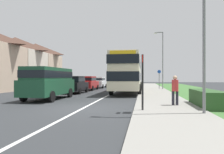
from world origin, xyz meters
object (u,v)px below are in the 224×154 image
(double_decker_bus, at_px, (128,72))
(parked_van_dark_green, at_px, (49,81))
(street_lamp_near, at_px, (201,6))
(parked_car_red, at_px, (88,83))
(pedestrian_at_stop, at_px, (175,89))
(bus_stop_sign, at_px, (143,78))
(parked_car_black, at_px, (75,84))
(street_lamp_mid, at_px, (162,57))
(parked_car_white, at_px, (98,82))
(cycle_route_sign, at_px, (159,78))

(double_decker_bus, distance_m, parked_van_dark_green, 8.82)
(street_lamp_near, bearing_deg, parked_car_red, 119.67)
(pedestrian_at_stop, bearing_deg, bus_stop_sign, -131.83)
(parked_van_dark_green, bearing_deg, parked_car_red, 90.40)
(parked_van_dark_green, xyz_separation_m, parked_car_red, (-0.07, 10.79, -0.40))
(parked_van_dark_green, xyz_separation_m, parked_car_black, (-0.03, 5.71, -0.41))
(street_lamp_mid, bearing_deg, parked_car_red, -168.84)
(parked_car_white, bearing_deg, cycle_route_sign, -19.40)
(pedestrian_at_stop, relative_size, street_lamp_near, 0.21)
(pedestrian_at_stop, distance_m, street_lamp_mid, 15.70)
(parked_van_dark_green, height_order, street_lamp_mid, street_lamp_mid)
(parked_car_black, distance_m, street_lamp_mid, 11.78)
(parked_car_red, relative_size, bus_stop_sign, 1.68)
(parked_car_white, height_order, cycle_route_sign, cycle_route_sign)
(pedestrian_at_stop, relative_size, bus_stop_sign, 0.64)
(parked_car_white, bearing_deg, parked_car_red, -91.85)
(street_lamp_near, height_order, street_lamp_mid, street_lamp_near)
(parked_car_black, distance_m, parked_car_white, 10.48)
(bus_stop_sign, bearing_deg, parked_car_red, 113.45)
(parked_car_red, bearing_deg, parked_van_dark_green, -89.60)
(street_lamp_near, bearing_deg, bus_stop_sign, 168.42)
(parked_car_white, xyz_separation_m, pedestrian_at_stop, (8.21, -18.96, 0.08))
(cycle_route_sign, height_order, street_lamp_mid, street_lamp_mid)
(parked_car_white, relative_size, street_lamp_near, 0.53)
(parked_car_red, height_order, bus_stop_sign, bus_stop_sign)
(parked_car_black, xyz_separation_m, street_lamp_mid, (9.00, 6.87, 3.24))
(parked_van_dark_green, xyz_separation_m, cycle_route_sign, (8.68, 13.16, 0.09))
(double_decker_bus, height_order, parked_car_white, double_decker_bus)
(double_decker_bus, relative_size, parked_car_red, 2.44)
(double_decker_bus, bearing_deg, parked_van_dark_green, -125.46)
(parked_van_dark_green, relative_size, pedestrian_at_stop, 3.18)
(parked_car_red, xyz_separation_m, bus_stop_sign, (6.70, -15.45, 0.61))
(parked_van_dark_green, bearing_deg, parked_car_black, 90.34)
(parked_car_black, distance_m, parked_car_red, 5.09)
(parked_car_black, xyz_separation_m, street_lamp_near, (9.04, -10.85, 3.56))
(parked_car_red, bearing_deg, parked_car_black, -89.54)
(parked_car_black, xyz_separation_m, parked_car_red, (-0.04, 5.09, 0.01))
(double_decker_bus, relative_size, parked_car_black, 2.71)
(bus_stop_sign, bearing_deg, cycle_route_sign, 83.44)
(double_decker_bus, bearing_deg, parked_car_black, -164.25)
(parked_car_black, height_order, street_lamp_near, street_lamp_near)
(parked_car_black, bearing_deg, bus_stop_sign, -57.27)
(parked_car_black, bearing_deg, cycle_route_sign, 40.55)
(bus_stop_sign, bearing_deg, parked_car_white, 107.39)
(double_decker_bus, bearing_deg, parked_car_white, 118.95)
(double_decker_bus, xyz_separation_m, street_lamp_mid, (3.87, 5.42, 2.02))
(cycle_route_sign, relative_size, street_lamp_mid, 0.35)
(parked_car_red, distance_m, parked_car_white, 5.39)
(parked_car_black, distance_m, cycle_route_sign, 11.48)
(parked_car_red, bearing_deg, street_lamp_mid, 11.16)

